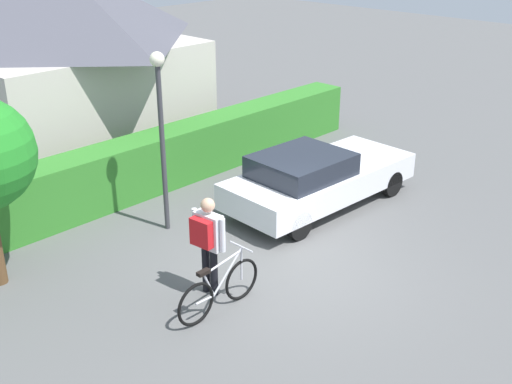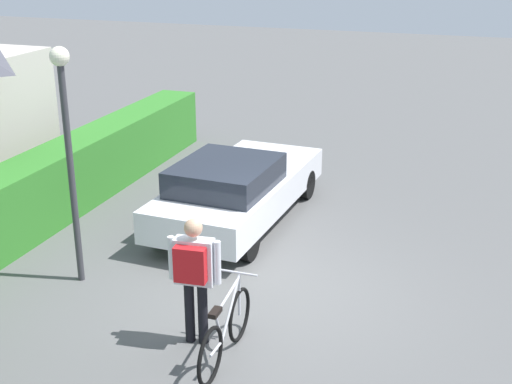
{
  "view_description": "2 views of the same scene",
  "coord_description": "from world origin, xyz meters",
  "px_view_note": "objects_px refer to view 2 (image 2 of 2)",
  "views": [
    {
      "loc": [
        -7.57,
        -6.18,
        5.85
      ],
      "look_at": [
        -0.04,
        1.04,
        1.25
      ],
      "focal_mm": 44.17,
      "sensor_mm": 36.0,
      "label": 1
    },
    {
      "loc": [
        -8.65,
        -2.62,
        5.01
      ],
      "look_at": [
        1.16,
        0.76,
        1.12
      ],
      "focal_mm": 48.14,
      "sensor_mm": 36.0,
      "label": 2
    }
  ],
  "objects_px": {
    "person_rider": "(194,270)",
    "street_lamp": "(67,132)",
    "parked_car_near": "(237,188)",
    "bicycle": "(226,332)"
  },
  "relations": [
    {
      "from": "person_rider",
      "to": "street_lamp",
      "type": "height_order",
      "value": "street_lamp"
    },
    {
      "from": "parked_car_near",
      "to": "person_rider",
      "type": "distance_m",
      "value": 4.09
    },
    {
      "from": "parked_car_near",
      "to": "person_rider",
      "type": "height_order",
      "value": "person_rider"
    },
    {
      "from": "bicycle",
      "to": "person_rider",
      "type": "bearing_deg",
      "value": 65.84
    },
    {
      "from": "person_rider",
      "to": "street_lamp",
      "type": "distance_m",
      "value": 2.92
    },
    {
      "from": "person_rider",
      "to": "street_lamp",
      "type": "relative_size",
      "value": 0.49
    },
    {
      "from": "street_lamp",
      "to": "bicycle",
      "type": "bearing_deg",
      "value": -113.53
    },
    {
      "from": "bicycle",
      "to": "person_rider",
      "type": "relative_size",
      "value": 0.99
    },
    {
      "from": "bicycle",
      "to": "street_lamp",
      "type": "xyz_separation_m",
      "value": [
        1.27,
        2.9,
        1.98
      ]
    },
    {
      "from": "parked_car_near",
      "to": "street_lamp",
      "type": "bearing_deg",
      "value": 153.08
    }
  ]
}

